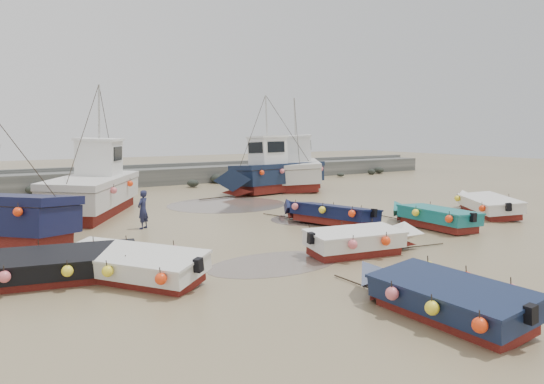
{
  "coord_description": "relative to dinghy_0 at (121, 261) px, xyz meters",
  "views": [
    {
      "loc": [
        -10.59,
        -15.12,
        4.14
      ],
      "look_at": [
        1.86,
        3.89,
        1.4
      ],
      "focal_mm": 35.0,
      "sensor_mm": 36.0,
      "label": 1
    }
  ],
  "objects": [
    {
      "name": "dinghy_2",
      "position": [
        13.34,
        0.58,
        0.02
      ],
      "size": [
        2.2,
        5.67,
        1.43
      ],
      "rotation": [
        0.0,
        0.0,
        -0.06
      ],
      "color": "maroon",
      "rests_on": "ground"
    },
    {
      "name": "dinghy_3",
      "position": [
        18.43,
        1.5,
        -0.0
      ],
      "size": [
        4.5,
        6.0,
        1.43
      ],
      "rotation": [
        0.0,
        0.0,
        -0.6
      ],
      "color": "maroon",
      "rests_on": "ground"
    },
    {
      "name": "puddle_b",
      "position": [
        10.43,
        4.92,
        -0.53
      ],
      "size": [
        4.11,
        4.11,
        0.01
      ],
      "primitive_type": "cylinder",
      "color": "#63574D",
      "rests_on": "ground"
    },
    {
      "name": "seawall",
      "position": [
        6.33,
        23.0,
        0.09
      ],
      "size": [
        60.0,
        4.92,
        1.5
      ],
      "color": "slate",
      "rests_on": "ground"
    },
    {
      "name": "puddle_d",
      "position": [
        9.3,
        11.13,
        -0.53
      ],
      "size": [
        6.6,
        6.6,
        0.01
      ],
      "primitive_type": "cylinder",
      "color": "#63574D",
      "rests_on": "ground"
    },
    {
      "name": "dinghy_6",
      "position": [
        10.13,
        3.59,
        0.01
      ],
      "size": [
        2.76,
        5.98,
        1.43
      ],
      "rotation": [
        0.0,
        0.0,
        0.27
      ],
      "color": "maroon",
      "rests_on": "ground"
    },
    {
      "name": "cabin_boat_1",
      "position": [
        2.58,
        12.09,
        0.78
      ],
      "size": [
        6.87,
        9.8,
        6.22
      ],
      "rotation": [
        0.0,
        0.0,
        -0.56
      ],
      "color": "maroon",
      "rests_on": "ground"
    },
    {
      "name": "dinghy_0",
      "position": [
        0.0,
        0.0,
        0.0
      ],
      "size": [
        4.17,
        5.94,
        1.43
      ],
      "rotation": [
        0.0,
        0.0,
        0.56
      ],
      "color": "maroon",
      "rests_on": "ground"
    },
    {
      "name": "dinghy_1",
      "position": [
        5.01,
        -6.63,
        0.01
      ],
      "size": [
        2.13,
        5.91,
        1.43
      ],
      "rotation": [
        0.0,
        0.0,
        -0.02
      ],
      "color": "maroon",
      "rests_on": "ground"
    },
    {
      "name": "person",
      "position": [
        3.07,
        6.91,
        -0.54
      ],
      "size": [
        0.7,
        0.67,
        1.61
      ],
      "primitive_type": "imported",
      "rotation": [
        0.0,
        0.0,
        3.83
      ],
      "color": "#1D203E",
      "rests_on": "ground"
    },
    {
      "name": "puddle_a",
      "position": [
        4.46,
        -0.87,
        -0.53
      ],
      "size": [
        4.49,
        4.49,
        0.01
      ],
      "primitive_type": "cylinder",
      "color": "#63574D",
      "rests_on": "ground"
    },
    {
      "name": "dinghy_5",
      "position": [
        7.62,
        -1.41,
        0.02
      ],
      "size": [
        5.41,
        2.24,
        1.43
      ],
      "rotation": [
        0.0,
        0.0,
        -1.73
      ],
      "color": "maroon",
      "rests_on": "ground"
    },
    {
      "name": "ground",
      "position": [
        6.28,
        1.01,
        -0.54
      ],
      "size": [
        120.0,
        120.0,
        0.0
      ],
      "primitive_type": "plane",
      "color": "#91805C",
      "rests_on": "ground"
    },
    {
      "name": "cabin_boat_2",
      "position": [
        14.34,
        14.33,
        0.82
      ],
      "size": [
        9.57,
        3.43,
        6.22
      ],
      "rotation": [
        0.0,
        0.0,
        1.72
      ],
      "color": "maroon",
      "rests_on": "ground"
    },
    {
      "name": "dinghy_4",
      "position": [
        -1.64,
        0.71,
        0.01
      ],
      "size": [
        5.95,
        2.48,
        1.43
      ],
      "rotation": [
        0.0,
        0.0,
        1.36
      ],
      "color": "maroon",
      "rests_on": "ground"
    },
    {
      "name": "cabin_boat_3",
      "position": [
        17.61,
        15.94,
        0.82
      ],
      "size": [
        6.59,
        8.84,
        6.22
      ],
      "rotation": [
        0.0,
        0.0,
        -0.59
      ],
      "color": "maroon",
      "rests_on": "ground"
    }
  ]
}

